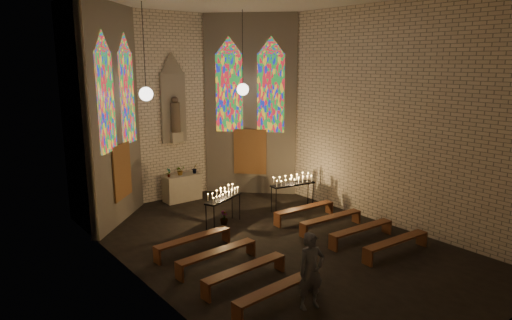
# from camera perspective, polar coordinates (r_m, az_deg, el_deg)

# --- Properties ---
(floor) EXTENTS (12.00, 12.00, 0.00)m
(floor) POSITION_cam_1_polar(r_m,az_deg,el_deg) (13.51, 2.38, -10.47)
(floor) COLOR black
(floor) RESTS_ON ground
(room) EXTENTS (8.22, 12.43, 7.00)m
(room) POSITION_cam_1_polar(r_m,az_deg,el_deg) (15.25, -5.79, 6.55)
(room) COLOR beige
(room) RESTS_ON ground
(altar) EXTENTS (1.40, 0.60, 1.00)m
(altar) POSITION_cam_1_polar(r_m,az_deg,el_deg) (17.61, -9.20, -3.43)
(altar) COLOR #B3A892
(altar) RESTS_ON ground
(flower_vase_left) EXTENTS (0.22, 0.19, 0.35)m
(flower_vase_left) POSITION_cam_1_polar(r_m,az_deg,el_deg) (17.19, -10.87, -1.56)
(flower_vase_left) COLOR #4C723F
(flower_vase_left) RESTS_ON altar
(flower_vase_center) EXTENTS (0.36, 0.32, 0.37)m
(flower_vase_center) POSITION_cam_1_polar(r_m,az_deg,el_deg) (17.44, -9.46, -1.27)
(flower_vase_center) COLOR #4C723F
(flower_vase_center) RESTS_ON altar
(flower_vase_right) EXTENTS (0.26, 0.23, 0.39)m
(flower_vase_right) POSITION_cam_1_polar(r_m,az_deg,el_deg) (17.62, -7.66, -1.03)
(flower_vase_right) COLOR #4C723F
(flower_vase_right) RESTS_ON altar
(aisle_flower_pot) EXTENTS (0.34, 0.34, 0.46)m
(aisle_flower_pot) POSITION_cam_1_polar(r_m,az_deg,el_deg) (14.99, -4.03, -7.21)
(aisle_flower_pot) COLOR #4C723F
(aisle_flower_pot) RESTS_ON ground
(votive_stand_left) EXTENTS (1.62, 0.96, 1.17)m
(votive_stand_left) POSITION_cam_1_polar(r_m,az_deg,el_deg) (14.63, -4.11, -4.49)
(votive_stand_left) COLOR black
(votive_stand_left) RESTS_ON ground
(votive_stand_right) EXTENTS (1.71, 0.65, 1.22)m
(votive_stand_right) POSITION_cam_1_polar(r_m,az_deg,el_deg) (16.16, 4.62, -2.72)
(votive_stand_right) COLOR black
(votive_stand_right) RESTS_ON ground
(pew_left_0) EXTENTS (2.36, 0.46, 0.45)m
(pew_left_0) POSITION_cam_1_polar(r_m,az_deg,el_deg) (12.98, -7.84, -9.82)
(pew_left_0) COLOR #562D18
(pew_left_0) RESTS_ON ground
(pew_right_0) EXTENTS (2.36, 0.46, 0.45)m
(pew_right_0) POSITION_cam_1_polar(r_m,az_deg,el_deg) (15.42, 6.08, -6.14)
(pew_right_0) COLOR #562D18
(pew_right_0) RESTS_ON ground
(pew_left_1) EXTENTS (2.36, 0.46, 0.45)m
(pew_left_1) POSITION_cam_1_polar(r_m,az_deg,el_deg) (12.03, -4.88, -11.58)
(pew_left_1) COLOR #562D18
(pew_left_1) RESTS_ON ground
(pew_right_1) EXTENTS (2.36, 0.46, 0.45)m
(pew_right_1) POSITION_cam_1_polar(r_m,az_deg,el_deg) (14.63, 9.37, -7.27)
(pew_right_1) COLOR #562D18
(pew_right_1) RESTS_ON ground
(pew_left_2) EXTENTS (2.36, 0.46, 0.45)m
(pew_left_2) POSITION_cam_1_polar(r_m,az_deg,el_deg) (11.14, -1.39, -13.59)
(pew_left_2) COLOR #562D18
(pew_left_2) RESTS_ON ground
(pew_right_2) EXTENTS (2.36, 0.46, 0.45)m
(pew_right_2) POSITION_cam_1_polar(r_m,az_deg,el_deg) (13.91, 13.04, -8.49)
(pew_right_2) COLOR #562D18
(pew_right_2) RESTS_ON ground
(pew_left_3) EXTENTS (2.36, 0.46, 0.45)m
(pew_left_3) POSITION_cam_1_polar(r_m,az_deg,el_deg) (10.30, 2.77, -15.87)
(pew_left_3) COLOR #562D18
(pew_left_3) RESTS_ON ground
(pew_right_3) EXTENTS (2.36, 0.46, 0.45)m
(pew_right_3) POSITION_cam_1_polar(r_m,az_deg,el_deg) (13.25, 17.13, -9.80)
(pew_right_3) COLOR #562D18
(pew_right_3) RESTS_ON ground
(visitor) EXTENTS (0.69, 0.53, 1.70)m
(visitor) POSITION_cam_1_polar(r_m,az_deg,el_deg) (10.05, 6.89, -13.62)
(visitor) COLOR #494B53
(visitor) RESTS_ON ground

